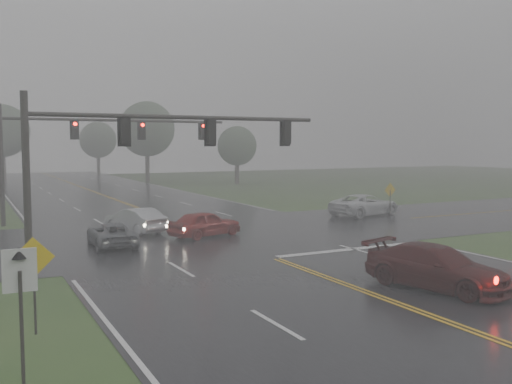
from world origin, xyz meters
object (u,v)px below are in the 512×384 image
car_grey (112,247)px  signal_gantry_far (79,140)px  sedan_maroon (436,289)px  sedan_silver (135,233)px  signal_gantry_near (128,148)px  sedan_red (205,237)px  pickup_white (365,216)px

car_grey → signal_gantry_far: bearing=-89.7°
sedan_maroon → sedan_silver: bearing=93.7°
sedan_silver → signal_gantry_near: size_ratio=0.35×
sedan_maroon → sedan_red: (-3.04, 14.28, 0.00)m
sedan_red → car_grey: bearing=80.0°
sedan_maroon → pickup_white: 20.69m
pickup_white → signal_gantry_near: 22.51m
car_grey → signal_gantry_near: size_ratio=0.34×
sedan_silver → car_grey: size_ratio=1.02×
signal_gantry_far → car_grey: bearing=-91.9°
sedan_maroon → signal_gantry_near: 12.81m
sedan_silver → sedan_red: bearing=114.9°
pickup_white → sedan_silver: bearing=79.2°
sedan_red → pickup_white: (13.68, 3.47, 0.00)m
sedan_red → pickup_white: 14.11m
sedan_silver → signal_gantry_near: (-2.82, -9.70, 4.95)m
sedan_maroon → car_grey: sedan_maroon is taller
sedan_red → pickup_white: bearing=-92.6°
sedan_maroon → sedan_red: bearing=86.4°
sedan_red → sedan_silver: bearing=27.1°
signal_gantry_near → signal_gantry_far: bearing=86.7°
sedan_red → car_grey: (-5.27, -0.63, 0.00)m
signal_gantry_near → sedan_maroon: bearing=-41.0°
signal_gantry_far → pickup_white: bearing=-18.2°
sedan_red → car_grey: 5.31m
signal_gantry_near → signal_gantry_far: signal_gantry_far is taller
sedan_maroon → signal_gantry_near: signal_gantry_near is taller
sedan_red → signal_gantry_far: 12.06m
sedan_silver → car_grey: sedan_silver is taller
sedan_silver → signal_gantry_far: signal_gantry_far is taller
signal_gantry_far → sedan_maroon: bearing=-71.5°
pickup_white → sedan_maroon: bearing=137.2°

